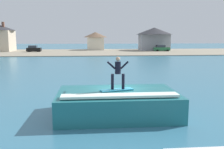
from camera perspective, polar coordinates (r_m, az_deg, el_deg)
The scene contains 9 objects.
ground_plane at distance 15.15m, azimuth 1.23°, elevation -8.28°, with size 260.00×260.00×0.00m, color teal.
wave_crest at distance 14.18m, azimuth 1.24°, elevation -6.48°, with size 6.64×4.17×1.51m.
surfboard at distance 13.64m, azimuth 1.11°, elevation -3.50°, with size 1.88×0.96×0.06m.
surfer at distance 13.51m, azimuth 1.34°, elevation 0.79°, with size 1.19×0.32×1.77m.
shoreline_bank at distance 68.54m, azimuth -3.69°, elevation 5.14°, with size 120.00×27.20×0.16m.
car_near_shore at distance 71.62m, azimuth -17.42°, elevation 5.61°, with size 3.83×2.13×1.86m.
car_far_shore at distance 72.54m, azimuth 11.18°, elevation 5.89°, with size 4.46×2.19×1.86m.
house_gabled_white at distance 76.88m, azimuth 9.59°, elevation 8.55°, with size 10.80×10.80×6.90m.
house_small_cottage at distance 78.29m, azimuth -3.79°, elevation 7.88°, with size 7.38×7.38×5.61m.
Camera 1 is at (-1.59, -14.39, 4.46)m, focal length 40.10 mm.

